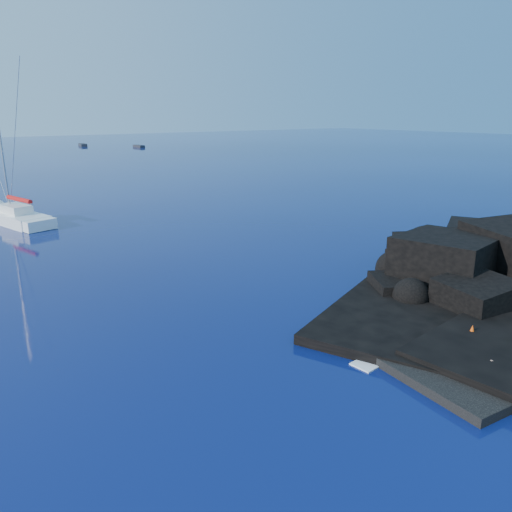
{
  "coord_description": "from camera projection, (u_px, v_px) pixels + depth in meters",
  "views": [
    {
      "loc": [
        -13.23,
        -8.52,
        9.27
      ],
      "look_at": [
        1.55,
        11.64,
        2.0
      ],
      "focal_mm": 35.0,
      "sensor_mm": 36.0,
      "label": 1
    }
  ],
  "objects": [
    {
      "name": "towel",
      "position": [
        484.0,
        371.0,
        17.76
      ],
      "size": [
        1.9,
        0.97,
        0.05
      ],
      "primitive_type": "cube",
      "rotation": [
        0.0,
        0.0,
        0.05
      ],
      "color": "silver",
      "rests_on": "beach"
    },
    {
      "name": "surf_foam",
      "position": [
        399.0,
        317.0,
        23.41
      ],
      "size": [
        10.0,
        8.0,
        0.06
      ],
      "primitive_type": null,
      "color": "white",
      "rests_on": "ground"
    },
    {
      "name": "marker_cone",
      "position": [
        472.0,
        331.0,
        20.39
      ],
      "size": [
        0.41,
        0.41,
        0.54
      ],
      "primitive_type": "cone",
      "rotation": [
        0.0,
        0.0,
        -0.18
      ],
      "color": "#E94E0C",
      "rests_on": "beach"
    },
    {
      "name": "ground",
      "position": [
        424.0,
        399.0,
        16.7
      ],
      "size": [
        400.0,
        400.0,
        0.0
      ],
      "primitive_type": "plane",
      "color": "#030B38",
      "rests_on": "ground"
    },
    {
      "name": "sunbather",
      "position": [
        485.0,
        367.0,
        17.72
      ],
      "size": [
        1.79,
        0.55,
        0.25
      ],
      "primitive_type": null,
      "rotation": [
        0.0,
        0.0,
        0.05
      ],
      "color": "#B0785C",
      "rests_on": "towel"
    },
    {
      "name": "sailboat",
      "position": [
        15.0,
        223.0,
        43.08
      ],
      "size": [
        5.62,
        12.95,
        13.3
      ],
      "primitive_type": null,
      "rotation": [
        0.0,
        0.0,
        0.24
      ],
      "color": "white",
      "rests_on": "ground"
    },
    {
      "name": "distant_boat_a",
      "position": [
        83.0,
        146.0,
        137.95
      ],
      "size": [
        2.24,
        5.19,
        0.67
      ],
      "primitive_type": "cube",
      "rotation": [
        0.0,
        0.0,
        -0.14
      ],
      "color": "#27272C",
      "rests_on": "ground"
    },
    {
      "name": "beach",
      "position": [
        483.0,
        356.0,
        19.64
      ],
      "size": [
        9.08,
        6.86,
        0.7
      ],
      "primitive_type": "cube",
      "rotation": [
        0.0,
        0.0,
        -0.1
      ],
      "color": "black",
      "rests_on": "ground"
    },
    {
      "name": "distant_boat_b",
      "position": [
        139.0,
        147.0,
        133.17
      ],
      "size": [
        1.59,
        4.53,
        0.6
      ],
      "primitive_type": "cube",
      "rotation": [
        0.0,
        0.0,
        0.04
      ],
      "color": "#27262B",
      "rests_on": "ground"
    }
  ]
}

